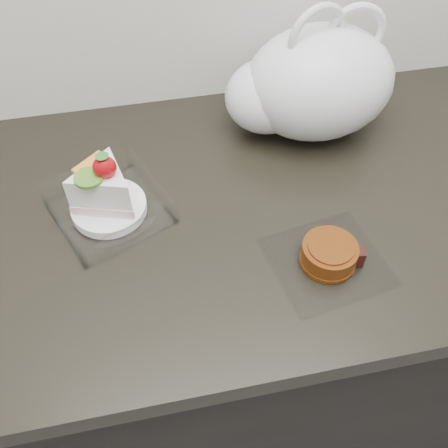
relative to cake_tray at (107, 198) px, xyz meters
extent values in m
cube|color=black|center=(0.22, -0.02, -0.51)|extent=(2.00, 0.60, 0.86)
cube|color=black|center=(0.22, -0.02, -0.06)|extent=(2.04, 0.64, 0.04)
cube|color=white|center=(0.00, 0.00, -0.03)|extent=(0.22, 0.22, 0.00)
cylinder|color=white|center=(0.00, 0.00, -0.02)|extent=(0.12, 0.12, 0.02)
ellipsoid|color=red|center=(0.01, -0.01, 0.07)|extent=(0.04, 0.03, 0.04)
cone|color=#2D7223|center=(0.01, -0.01, 0.09)|extent=(0.02, 0.02, 0.01)
cylinder|color=#4E8E29|center=(-0.02, -0.01, 0.06)|extent=(0.04, 0.04, 0.01)
cube|color=orange|center=(-0.01, 0.02, 0.06)|extent=(0.06, 0.05, 0.01)
cube|color=white|center=(0.32, -0.17, -0.03)|extent=(0.19, 0.18, 0.00)
cylinder|color=#5D270B|center=(0.32, -0.17, -0.02)|extent=(0.11, 0.11, 0.04)
cylinder|color=#5D270B|center=(0.32, -0.17, -0.03)|extent=(0.11, 0.11, 0.01)
cylinder|color=#5D270B|center=(0.32, -0.17, 0.00)|extent=(0.09, 0.09, 0.00)
cube|color=black|center=(0.36, -0.18, -0.02)|extent=(0.03, 0.02, 0.03)
ellipsoid|color=white|center=(0.40, 0.15, 0.07)|extent=(0.29, 0.24, 0.20)
ellipsoid|color=white|center=(0.31, 0.15, 0.04)|extent=(0.17, 0.16, 0.13)
torus|color=white|center=(0.38, 0.14, 0.16)|extent=(0.11, 0.04, 0.11)
torus|color=white|center=(0.45, 0.15, 0.16)|extent=(0.10, 0.03, 0.10)
camera|label=1|loc=(0.08, -0.58, 0.59)|focal=40.00mm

